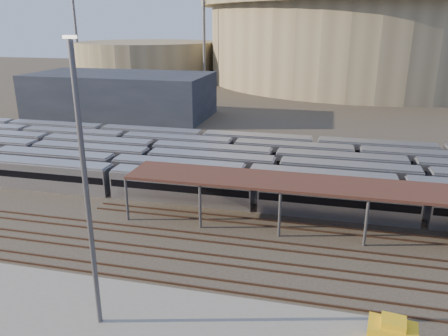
% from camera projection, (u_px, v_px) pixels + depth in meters
% --- Properties ---
extents(ground, '(420.00, 420.00, 0.00)m').
position_uv_depth(ground, '(192.00, 232.00, 46.70)').
color(ground, '#383026').
rests_on(ground, ground).
extents(apron, '(50.00, 9.00, 0.20)m').
position_uv_depth(apron, '(72.00, 310.00, 33.95)').
color(apron, gray).
rests_on(apron, ground).
extents(subway_trains, '(126.27, 23.90, 3.60)m').
position_uv_depth(subway_trains, '(246.00, 166.00, 62.66)').
color(subway_trains, silver).
rests_on(subway_trains, ground).
extents(inspection_shed, '(60.30, 6.00, 5.30)m').
position_uv_depth(inspection_shed, '(411.00, 193.00, 43.92)').
color(inspection_shed, '#545459').
rests_on(inspection_shed, ground).
extents(empty_tracks, '(170.00, 9.62, 0.18)m').
position_uv_depth(empty_tracks, '(176.00, 254.00, 42.06)').
color(empty_tracks, '#4C3323').
rests_on(empty_tracks, ground).
extents(stadium, '(124.00, 124.00, 32.50)m').
position_uv_depth(stadium, '(366.00, 36.00, 165.00)').
color(stadium, gray).
rests_on(stadium, ground).
extents(secondary_arena, '(56.00, 56.00, 14.00)m').
position_uv_depth(secondary_arena, '(147.00, 59.00, 177.68)').
color(secondary_arena, gray).
rests_on(secondary_arena, ground).
extents(service_building, '(42.00, 20.00, 10.00)m').
position_uv_depth(service_building, '(121.00, 95.00, 103.60)').
color(service_building, '#1E232D').
rests_on(service_building, ground).
extents(floodlight_0, '(4.00, 1.00, 38.40)m').
position_uv_depth(floodlight_0, '(204.00, 25.00, 148.24)').
color(floodlight_0, '#545459').
rests_on(floodlight_0, ground).
extents(floodlight_1, '(4.00, 1.00, 38.40)m').
position_uv_depth(floodlight_1, '(75.00, 24.00, 169.69)').
color(floodlight_1, '#545459').
rests_on(floodlight_1, ground).
extents(floodlight_3, '(4.00, 1.00, 38.40)m').
position_uv_depth(floodlight_3, '(280.00, 24.00, 189.90)').
color(floodlight_3, '#545459').
rests_on(floodlight_3, ground).
extents(yard_light_pole, '(0.81, 0.36, 20.41)m').
position_uv_depth(yard_light_pole, '(86.00, 193.00, 29.23)').
color(yard_light_pole, '#545459').
rests_on(yard_light_pole, apron).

